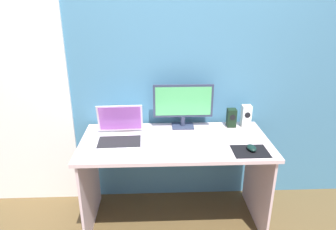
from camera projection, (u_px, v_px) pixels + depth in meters
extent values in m
plane|color=brown|center=(174.00, 219.00, 2.60)|extent=(8.00, 8.00, 0.00)
cube|color=teal|center=(173.00, 63.00, 2.51)|extent=(6.00, 0.04, 2.50)
cube|color=white|center=(20.00, 94.00, 2.52)|extent=(0.82, 0.02, 2.02)
cube|color=beige|center=(175.00, 142.00, 2.33)|extent=(1.43, 0.67, 0.03)
cube|color=beige|center=(90.00, 185.00, 2.44)|extent=(0.02, 0.63, 0.72)
cube|color=beige|center=(257.00, 181.00, 2.49)|extent=(0.02, 0.63, 0.72)
cube|color=#2C334C|center=(183.00, 126.00, 2.56)|extent=(0.18, 0.14, 0.01)
cylinder|color=#2C334C|center=(183.00, 121.00, 2.55)|extent=(0.04, 0.04, 0.08)
cube|color=#2C334C|center=(183.00, 101.00, 2.48)|extent=(0.49, 0.02, 0.28)
cube|color=#4CB266|center=(183.00, 101.00, 2.47)|extent=(0.45, 0.00, 0.24)
cube|color=white|center=(246.00, 116.00, 2.55)|extent=(0.07, 0.07, 0.18)
cylinder|color=black|center=(248.00, 115.00, 2.50)|extent=(0.05, 0.00, 0.05)
cube|color=black|center=(231.00, 118.00, 2.55)|extent=(0.07, 0.07, 0.15)
cylinder|color=black|center=(233.00, 117.00, 2.50)|extent=(0.05, 0.00, 0.05)
cube|color=silver|center=(120.00, 142.00, 2.28)|extent=(0.36, 0.26, 0.02)
cube|color=black|center=(119.00, 142.00, 2.26)|extent=(0.32, 0.21, 0.00)
cube|color=silver|center=(120.00, 118.00, 2.38)|extent=(0.35, 0.09, 0.24)
cube|color=#A559BF|center=(120.00, 118.00, 2.38)|extent=(0.32, 0.08, 0.21)
sphere|color=silver|center=(127.00, 119.00, 2.51)|extent=(0.17, 0.17, 0.17)
cube|color=white|center=(185.00, 153.00, 2.13)|extent=(0.43, 0.13, 0.01)
cube|color=black|center=(250.00, 151.00, 2.16)|extent=(0.25, 0.20, 0.00)
ellipsoid|color=black|center=(252.00, 148.00, 2.16)|extent=(0.07, 0.11, 0.04)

